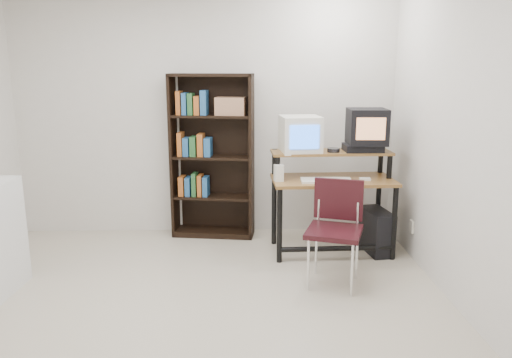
{
  "coord_description": "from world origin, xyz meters",
  "views": [
    {
      "loc": [
        0.39,
        -3.31,
        1.79
      ],
      "look_at": [
        0.51,
        1.1,
        0.78
      ],
      "focal_mm": 35.0,
      "sensor_mm": 36.0,
      "label": 1
    }
  ],
  "objects_px": {
    "school_chair": "(336,221)",
    "computer_desk": "(332,183)",
    "crt_tv": "(367,127)",
    "crt_monitor": "(300,134)",
    "pc_tower": "(376,231)",
    "bookshelf": "(213,154)"
  },
  "relations": [
    {
      "from": "crt_monitor",
      "to": "school_chair",
      "type": "height_order",
      "value": "crt_monitor"
    },
    {
      "from": "computer_desk",
      "to": "pc_tower",
      "type": "height_order",
      "value": "computer_desk"
    },
    {
      "from": "crt_monitor",
      "to": "bookshelf",
      "type": "xyz_separation_m",
      "value": [
        -0.87,
        0.43,
        -0.26
      ]
    },
    {
      "from": "computer_desk",
      "to": "crt_tv",
      "type": "xyz_separation_m",
      "value": [
        0.33,
        0.09,
        0.54
      ]
    },
    {
      "from": "crt_monitor",
      "to": "bookshelf",
      "type": "distance_m",
      "value": 1.0
    },
    {
      "from": "crt_tv",
      "to": "bookshelf",
      "type": "height_order",
      "value": "bookshelf"
    },
    {
      "from": "computer_desk",
      "to": "school_chair",
      "type": "distance_m",
      "value": 0.74
    },
    {
      "from": "computer_desk",
      "to": "crt_monitor",
      "type": "bearing_deg",
      "value": 159.94
    },
    {
      "from": "pc_tower",
      "to": "school_chair",
      "type": "xyz_separation_m",
      "value": [
        -0.53,
        -0.67,
        0.32
      ]
    },
    {
      "from": "school_chair",
      "to": "computer_desk",
      "type": "bearing_deg",
      "value": 101.54
    },
    {
      "from": "computer_desk",
      "to": "pc_tower",
      "type": "distance_m",
      "value": 0.65
    },
    {
      "from": "crt_monitor",
      "to": "school_chair",
      "type": "xyz_separation_m",
      "value": [
        0.21,
        -0.81,
        -0.61
      ]
    },
    {
      "from": "computer_desk",
      "to": "school_chair",
      "type": "relative_size",
      "value": 1.36
    },
    {
      "from": "pc_tower",
      "to": "school_chair",
      "type": "distance_m",
      "value": 0.92
    },
    {
      "from": "pc_tower",
      "to": "bookshelf",
      "type": "xyz_separation_m",
      "value": [
        -1.62,
        0.57,
        0.67
      ]
    },
    {
      "from": "crt_tv",
      "to": "bookshelf",
      "type": "relative_size",
      "value": 0.22
    },
    {
      "from": "school_chair",
      "to": "bookshelf",
      "type": "bearing_deg",
      "value": 150.07
    },
    {
      "from": "bookshelf",
      "to": "crt_monitor",
      "type": "bearing_deg",
      "value": -18.61
    },
    {
      "from": "school_chair",
      "to": "crt_tv",
      "type": "bearing_deg",
      "value": 81.04
    },
    {
      "from": "crt_tv",
      "to": "school_chair",
      "type": "relative_size",
      "value": 0.43
    },
    {
      "from": "computer_desk",
      "to": "crt_monitor",
      "type": "height_order",
      "value": "crt_monitor"
    },
    {
      "from": "computer_desk",
      "to": "crt_tv",
      "type": "bearing_deg",
      "value": 12.49
    }
  ]
}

